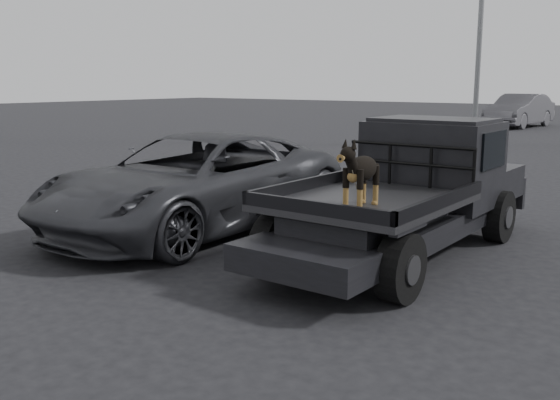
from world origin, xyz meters
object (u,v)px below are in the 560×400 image
Objects in this scene: parked_suv at (196,182)px; distant_car_a at (519,111)px; flatbed_ute at (401,221)px; dog at (361,174)px.

distant_car_a is (-2.61, 26.00, 0.09)m from parked_suv.
parked_suv is (-3.26, -0.59, 0.29)m from flatbed_ute.
dog reaches higher than flatbed_ute.
dog is 27.51m from distant_car_a.
dog is 3.57m from parked_suv.
flatbed_ute is 1.06× the size of distant_car_a.
distant_car_a reaches higher than parked_suv.
flatbed_ute is 7.30× the size of dog.
flatbed_ute is at bearing -71.14° from distant_car_a.
parked_suv is (-3.43, 0.84, -0.54)m from dog.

